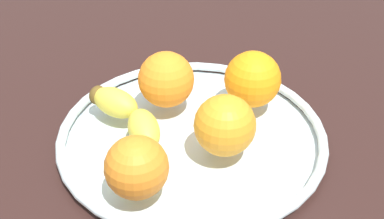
{
  "coord_description": "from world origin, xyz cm",
  "views": [
    {
      "loc": [
        -41.4,
        24.4,
        39.66
      ],
      "look_at": [
        0.0,
        0.0,
        4.8
      ],
      "focal_mm": 45.81,
      "sensor_mm": 36.0,
      "label": 1
    }
  ],
  "objects_px": {
    "banana": "(129,129)",
    "orange_center": "(253,79)",
    "orange_front_right": "(225,125)",
    "orange_back_right": "(137,167)",
    "orange_front_left": "(169,79)",
    "fruit_bowl": "(192,134)"
  },
  "relations": [
    {
      "from": "banana",
      "to": "orange_front_left",
      "type": "xyz_separation_m",
      "value": [
        0.05,
        -0.08,
        0.02
      ]
    },
    {
      "from": "orange_front_left",
      "to": "orange_back_right",
      "type": "height_order",
      "value": "orange_front_left"
    },
    {
      "from": "orange_center",
      "to": "orange_back_right",
      "type": "relative_size",
      "value": 1.09
    },
    {
      "from": "orange_center",
      "to": "orange_back_right",
      "type": "xyz_separation_m",
      "value": [
        -0.07,
        0.2,
        -0.0
      ]
    },
    {
      "from": "orange_front_right",
      "to": "orange_back_right",
      "type": "relative_size",
      "value": 1.06
    },
    {
      "from": "fruit_bowl",
      "to": "orange_front_right",
      "type": "bearing_deg",
      "value": -166.66
    },
    {
      "from": "orange_back_right",
      "to": "banana",
      "type": "bearing_deg",
      "value": -18.88
    },
    {
      "from": "banana",
      "to": "orange_center",
      "type": "relative_size",
      "value": 2.72
    },
    {
      "from": "banana",
      "to": "orange_front_right",
      "type": "height_order",
      "value": "orange_front_right"
    },
    {
      "from": "fruit_bowl",
      "to": "orange_front_left",
      "type": "relative_size",
      "value": 4.57
    },
    {
      "from": "orange_center",
      "to": "fruit_bowl",
      "type": "bearing_deg",
      "value": 95.41
    },
    {
      "from": "orange_front_right",
      "to": "orange_front_left",
      "type": "height_order",
      "value": "orange_front_left"
    },
    {
      "from": "fruit_bowl",
      "to": "orange_front_right",
      "type": "xyz_separation_m",
      "value": [
        -0.05,
        -0.01,
        0.04
      ]
    },
    {
      "from": "orange_center",
      "to": "banana",
      "type": "bearing_deg",
      "value": 87.53
    },
    {
      "from": "banana",
      "to": "orange_center",
      "type": "bearing_deg",
      "value": -79.0
    },
    {
      "from": "orange_front_right",
      "to": "banana",
      "type": "bearing_deg",
      "value": 52.04
    },
    {
      "from": "orange_front_right",
      "to": "orange_back_right",
      "type": "height_order",
      "value": "orange_front_right"
    },
    {
      "from": "orange_center",
      "to": "orange_back_right",
      "type": "distance_m",
      "value": 0.21
    },
    {
      "from": "orange_center",
      "to": "orange_front_right",
      "type": "bearing_deg",
      "value": 126.27
    },
    {
      "from": "banana",
      "to": "orange_front_right",
      "type": "xyz_separation_m",
      "value": [
        -0.07,
        -0.09,
        0.02
      ]
    },
    {
      "from": "banana",
      "to": "orange_center",
      "type": "xyz_separation_m",
      "value": [
        -0.01,
        -0.17,
        0.02
      ]
    },
    {
      "from": "banana",
      "to": "orange_back_right",
      "type": "relative_size",
      "value": 2.97
    }
  ]
}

